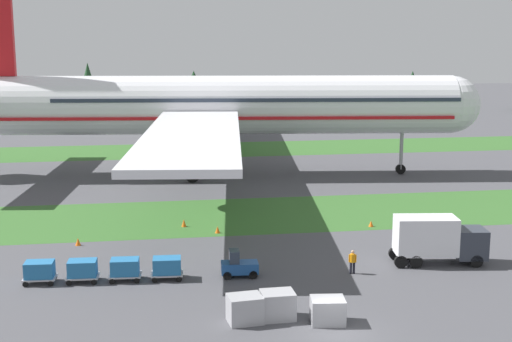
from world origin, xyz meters
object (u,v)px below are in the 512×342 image
cargo_dolly_fourth (40,270)px  uld_container_2 (328,311)px  ground_crew_marshaller (353,261)px  taxiway_marker_0 (218,230)px  cargo_dolly_second (125,268)px  catering_truck (438,238)px  taxiway_marker_2 (371,224)px  uld_container_0 (245,309)px  uld_container_1 (278,305)px  cargo_dolly_lead (167,266)px  cargo_dolly_third (82,269)px  taxiway_marker_3 (78,242)px  airliner (214,105)px  taxiway_marker_1 (184,223)px  baggage_tug (239,266)px

cargo_dolly_fourth → uld_container_2: cargo_dolly_fourth is taller
ground_crew_marshaller → taxiway_marker_0: 14.79m
ground_crew_marshaller → uld_container_2: 9.28m
taxiway_marker_0 → cargo_dolly_second: bearing=-124.1°
catering_truck → taxiway_marker_2: 11.05m
catering_truck → uld_container_2: 14.61m
cargo_dolly_fourth → uld_container_0: size_ratio=1.14×
cargo_dolly_second → uld_container_1: size_ratio=1.14×
cargo_dolly_lead → uld_container_1: uld_container_1 is taller
uld_container_1 → uld_container_2: uld_container_1 is taller
cargo_dolly_third → uld_container_2: (15.01, -9.48, -0.16)m
cargo_dolly_lead → taxiway_marker_3: size_ratio=3.75×
catering_truck → cargo_dolly_second: bearing=-81.9°
ground_crew_marshaller → uld_container_0: (-8.80, -7.58, -0.12)m
uld_container_1 → ground_crew_marshaller: bearing=47.2°
airliner → taxiway_marker_1: bearing=-5.2°
uld_container_1 → uld_container_2: (2.82, -1.09, -0.08)m
airliner → uld_container_2: 46.97m
taxiway_marker_0 → baggage_tug: bearing=-88.1°
taxiway_marker_1 → taxiway_marker_3: (-8.81, -4.49, -0.03)m
cargo_dolly_fourth → taxiway_marker_0: bearing=132.0°
airliner → cargo_dolly_second: size_ratio=35.09×
taxiway_marker_3 → catering_truck: bearing=-18.0°
airliner → cargo_dolly_lead: airliner is taller
uld_container_2 → taxiway_marker_1: (-7.36, 22.96, -0.42)m
cargo_dolly_third → taxiway_marker_2: cargo_dolly_third is taller
uld_container_0 → uld_container_2: uld_container_0 is taller
catering_truck → taxiway_marker_0: (-15.44, 10.76, -1.66)m
cargo_dolly_third → uld_container_2: cargo_dolly_third is taller
cargo_dolly_third → taxiway_marker_2: (24.19, 11.01, -0.65)m
cargo_dolly_second → uld_container_2: cargo_dolly_second is taller
airliner → baggage_tug: 38.15m
cargo_dolly_second → taxiway_marker_3: bearing=-153.2°
uld_container_1 → taxiway_marker_3: (-13.35, 17.38, -0.54)m
cargo_dolly_second → cargo_dolly_fourth: 5.80m
ground_crew_marshaller → taxiway_marker_3: (-20.12, 10.07, -0.64)m
baggage_tug → catering_truck: size_ratio=0.37×
cargo_dolly_lead → taxiway_marker_1: cargo_dolly_lead is taller
uld_container_2 → taxiway_marker_1: size_ratio=2.97×
baggage_tug → ground_crew_marshaller: baggage_tug is taller
cargo_dolly_lead → cargo_dolly_fourth: size_ratio=1.00×
uld_container_2 → taxiway_marker_3: uld_container_2 is taller
cargo_dolly_fourth → catering_truck: (28.76, 0.07, 1.03)m
cargo_dolly_third → uld_container_0: bearing=52.5°
taxiway_marker_1 → taxiway_marker_3: taxiway_marker_1 is taller
cargo_dolly_third → taxiway_marker_1: cargo_dolly_third is taller
cargo_dolly_third → catering_truck: catering_truck is taller
uld_container_1 → taxiway_marker_0: 19.45m
taxiway_marker_2 → cargo_dolly_lead: bearing=-148.4°
cargo_dolly_third → catering_truck: size_ratio=0.32×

